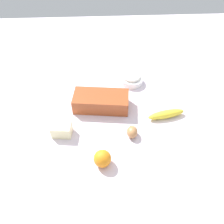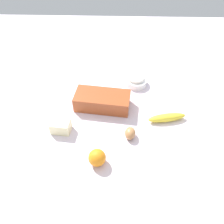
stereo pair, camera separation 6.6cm
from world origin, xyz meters
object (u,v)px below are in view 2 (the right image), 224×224
butter_block (61,126)px  egg_near_butter (130,133)px  loaf_pan (102,100)px  banana (167,118)px  flour_bowl (136,80)px  orange_fruit (97,158)px

butter_block → egg_near_butter: butter_block is taller
loaf_pan → banana: bearing=-8.8°
flour_bowl → egg_near_butter: (-0.04, -0.39, -0.00)m
orange_fruit → butter_block: (-0.19, 0.17, -0.01)m
banana → orange_fruit: bearing=-142.3°
loaf_pan → banana: loaf_pan is taller
orange_fruit → egg_near_butter: 0.20m
orange_fruit → egg_near_butter: (0.14, 0.14, -0.01)m
banana → orange_fruit: (-0.32, -0.25, 0.02)m
butter_block → egg_near_butter: (0.33, -0.03, -0.01)m
loaf_pan → orange_fruit: (-0.00, -0.34, -0.00)m
orange_fruit → butter_block: 0.25m
orange_fruit → butter_block: size_ratio=0.82×
loaf_pan → orange_fruit: size_ratio=3.97×
flour_bowl → egg_near_butter: bearing=-96.3°
orange_fruit → flour_bowl: bearing=71.0°
loaf_pan → orange_fruit: loaf_pan is taller
flour_bowl → egg_near_butter: 0.39m
flour_bowl → butter_block: (-0.37, -0.36, 0.00)m
orange_fruit → banana: bearing=37.7°
loaf_pan → butter_block: size_ratio=3.26×
banana → butter_block: size_ratio=2.11×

